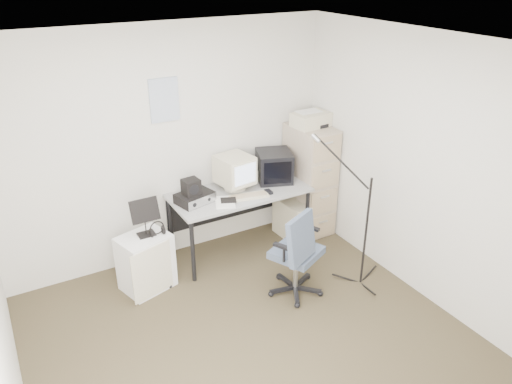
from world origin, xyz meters
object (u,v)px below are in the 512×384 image
desk (240,221)px  office_chair (297,251)px  filing_cabinet (309,180)px  side_cart (146,262)px

desk → office_chair: (0.10, -0.98, 0.11)m
office_chair → desk: bearing=70.8°
desk → office_chair: office_chair is taller
filing_cabinet → desk: filing_cabinet is taller
filing_cabinet → side_cart: size_ratio=2.23×
side_cart → office_chair: bearing=-49.2°
filing_cabinet → side_cart: (-2.10, -0.19, -0.36)m
desk → side_cart: size_ratio=2.57×
desk → office_chair: bearing=-84.3°
filing_cabinet → desk: (-0.95, -0.03, -0.29)m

